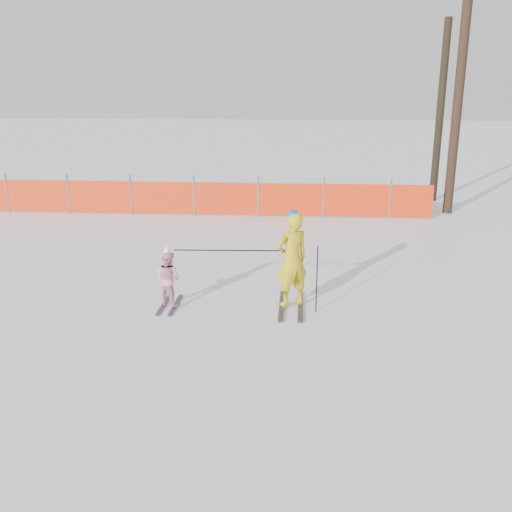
# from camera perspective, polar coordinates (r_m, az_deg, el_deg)

# --- Properties ---
(ground) EXTENTS (120.00, 120.00, 0.00)m
(ground) POSITION_cam_1_polar(r_m,az_deg,el_deg) (9.98, -0.22, -6.33)
(ground) COLOR white
(ground) RESTS_ON ground
(adult) EXTENTS (0.76, 1.49, 1.83)m
(adult) POSITION_cam_1_polar(r_m,az_deg,el_deg) (10.24, 3.61, -0.34)
(adult) COLOR black
(adult) RESTS_ON ground
(child) EXTENTS (0.61, 1.04, 1.20)m
(child) POSITION_cam_1_polar(r_m,az_deg,el_deg) (10.51, -8.77, -2.16)
(child) COLOR black
(child) RESTS_ON ground
(ski_poles) EXTENTS (2.58, 0.22, 1.23)m
(ski_poles) POSITION_cam_1_polar(r_m,az_deg,el_deg) (10.15, 0.65, -0.54)
(ski_poles) COLOR black
(ski_poles) RESTS_ON ground
(safety_fence) EXTENTS (15.30, 0.06, 1.25)m
(safety_fence) POSITION_cam_1_polar(r_m,az_deg,el_deg) (17.95, -7.53, 5.80)
(safety_fence) COLOR #595960
(safety_fence) RESTS_ON ground
(tree_trunks) EXTENTS (0.29, 2.33, 7.17)m
(tree_trunks) POSITION_cam_1_polar(r_m,az_deg,el_deg) (19.66, 18.88, 14.24)
(tree_trunks) COLOR black
(tree_trunks) RESTS_ON ground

